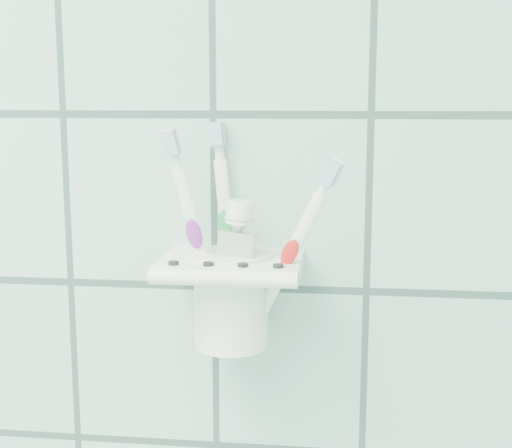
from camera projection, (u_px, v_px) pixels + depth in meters
holder_bracket at (232, 267)px, 0.69m from camera, size 0.14×0.11×0.04m
cup at (231, 296)px, 0.70m from camera, size 0.08×0.08×0.09m
toothbrush_pink at (221, 231)px, 0.69m from camera, size 0.05×0.02×0.21m
toothbrush_blue at (236, 228)px, 0.70m from camera, size 0.03×0.03×0.21m
toothbrush_orange at (249, 235)px, 0.69m from camera, size 0.09×0.05×0.20m
toothpaste_tube at (229, 262)px, 0.68m from camera, size 0.05×0.04×0.14m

